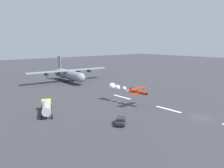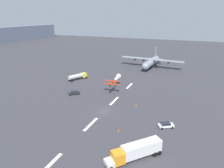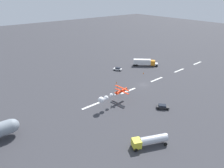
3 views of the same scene
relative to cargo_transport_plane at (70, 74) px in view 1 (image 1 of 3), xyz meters
The scene contains 8 objects.
ground_plane 64.17m from the cargo_transport_plane, behind, with size 440.00×440.00×0.00m, color #38383D.
runway_stripe_3 55.00m from the cargo_transport_plane, behind, with size 8.00×0.90×0.01m, color white.
runway_stripe_4 36.70m from the cargo_transport_plane, behind, with size 8.00×0.90×0.01m, color white.
cargo_transport_plane is the anchor object (origin of this frame).
stunt_biplane_red 41.77m from the cargo_transport_plane, behind, with size 14.59×6.68×2.15m.
fuel_tanker_truck 46.83m from the cargo_transport_plane, 143.12° to the left, with size 9.90×6.40×2.90m.
airport_staff_sedan 58.23m from the cargo_transport_plane, 160.95° to the left, with size 4.23×4.39×1.52m.
traffic_cone_far 56.44m from the cargo_transport_plane, behind, with size 0.44×0.44×0.75m, color orange.
Camera 1 is at (-26.17, 49.52, 17.66)m, focal length 36.72 mm.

